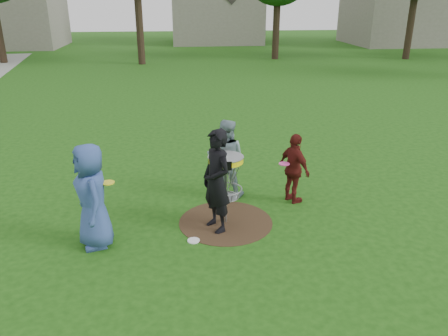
{
  "coord_description": "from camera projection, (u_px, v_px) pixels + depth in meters",
  "views": [
    {
      "loc": [
        -0.83,
        -7.38,
        4.04
      ],
      "look_at": [
        0.0,
        0.3,
        1.0
      ],
      "focal_mm": 35.0,
      "sensor_mm": 36.0,
      "label": 1
    }
  ],
  "objects": [
    {
      "name": "player_blue",
      "position": [
        92.0,
        196.0,
        7.31
      ],
      "size": [
        0.86,
        1.05,
        1.84
      ],
      "primitive_type": "imported",
      "rotation": [
        0.0,
        0.0,
        -1.21
      ],
      "color": "#344E91",
      "rests_on": "ground"
    },
    {
      "name": "player_black",
      "position": [
        217.0,
        181.0,
        7.81
      ],
      "size": [
        0.73,
        0.83,
        1.92
      ],
      "primitive_type": "imported",
      "rotation": [
        0.0,
        0.0,
        -1.1
      ],
      "color": "black",
      "rests_on": "ground"
    },
    {
      "name": "disc_golf_basket",
      "position": [
        226.0,
        173.0,
        8.01
      ],
      "size": [
        0.66,
        0.67,
        1.38
      ],
      "color": "#9EA0A5",
      "rests_on": "ground"
    },
    {
      "name": "player_grey",
      "position": [
        226.0,
        158.0,
        9.26
      ],
      "size": [
        0.97,
        0.85,
        1.69
      ],
      "primitive_type": "imported",
      "rotation": [
        0.0,
        0.0,
        2.85
      ],
      "color": "gray",
      "rests_on": "ground"
    },
    {
      "name": "player_maroon",
      "position": [
        294.0,
        169.0,
        8.96
      ],
      "size": [
        0.7,
        0.94,
        1.48
      ],
      "primitive_type": "imported",
      "rotation": [
        0.0,
        0.0,
        2.02
      ],
      "color": "#5B1814",
      "rests_on": "ground"
    },
    {
      "name": "held_discs",
      "position": [
        215.0,
        166.0,
        8.24
      ],
      "size": [
        3.52,
        1.69,
        0.29
      ],
      "color": "yellow",
      "rests_on": "ground"
    },
    {
      "name": "disc_on_grass",
      "position": [
        194.0,
        241.0,
        7.73
      ],
      "size": [
        0.22,
        0.22,
        0.02
      ],
      "primitive_type": "cylinder",
      "color": "white",
      "rests_on": "ground"
    },
    {
      "name": "ground",
      "position": [
        226.0,
        222.0,
        8.39
      ],
      "size": [
        100.0,
        100.0,
        0.0
      ],
      "primitive_type": "plane",
      "color": "#19470F",
      "rests_on": "ground"
    },
    {
      "name": "dirt_patch",
      "position": [
        226.0,
        222.0,
        8.38
      ],
      "size": [
        1.8,
        1.8,
        0.01
      ],
      "primitive_type": "cylinder",
      "color": "#47331E",
      "rests_on": "ground"
    }
  ]
}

